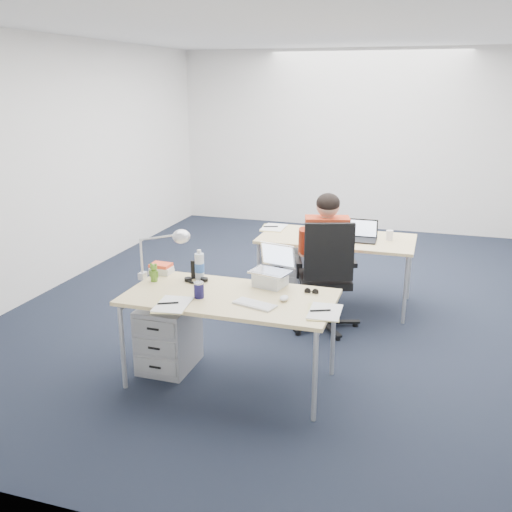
{
  "coord_description": "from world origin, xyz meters",
  "views": [
    {
      "loc": [
        1.13,
        -5.7,
        2.29
      ],
      "look_at": [
        -0.29,
        -1.21,
        0.85
      ],
      "focal_mm": 40.0,
      "sensor_mm": 36.0,
      "label": 1
    }
  ],
  "objects_px": {
    "drawer_pedestal_far": "(285,275)",
    "computer_mouse": "(284,298)",
    "water_bottle": "(199,264)",
    "dark_laptop": "(361,230)",
    "wireless_keyboard": "(255,304)",
    "book_stack": "(161,268)",
    "seated_person": "(325,258)",
    "cordless_phone": "(194,269)",
    "far_cup": "(389,235)",
    "desk_near": "(230,301)",
    "office_chair": "(324,298)",
    "bear_figurine": "(154,272)",
    "desk_lamp": "(157,253)",
    "can_koozie": "(199,290)",
    "headphones": "(196,279)",
    "drawer_pedestal_near": "(169,336)",
    "sunglasses": "(311,292)",
    "silver_laptop": "(270,267)",
    "desk_far": "(337,242)"
  },
  "relations": [
    {
      "from": "headphones",
      "to": "book_stack",
      "type": "distance_m",
      "value": 0.38
    },
    {
      "from": "can_koozie",
      "to": "water_bottle",
      "type": "relative_size",
      "value": 0.5
    },
    {
      "from": "desk_lamp",
      "to": "drawer_pedestal_far",
      "type": "bearing_deg",
      "value": 54.58
    },
    {
      "from": "seated_person",
      "to": "book_stack",
      "type": "distance_m",
      "value": 1.63
    },
    {
      "from": "silver_laptop",
      "to": "headphones",
      "type": "xyz_separation_m",
      "value": [
        -0.61,
        -0.08,
        -0.14
      ]
    },
    {
      "from": "sunglasses",
      "to": "book_stack",
      "type": "bearing_deg",
      "value": 175.59
    },
    {
      "from": "can_koozie",
      "to": "book_stack",
      "type": "relative_size",
      "value": 0.67
    },
    {
      "from": "drawer_pedestal_near",
      "to": "book_stack",
      "type": "distance_m",
      "value": 0.58
    },
    {
      "from": "seated_person",
      "to": "computer_mouse",
      "type": "distance_m",
      "value": 1.39
    },
    {
      "from": "cordless_phone",
      "to": "far_cup",
      "type": "xyz_separation_m",
      "value": [
        1.45,
        1.7,
        -0.02
      ]
    },
    {
      "from": "desk_near",
      "to": "can_koozie",
      "type": "xyz_separation_m",
      "value": [
        -0.2,
        -0.11,
        0.11
      ]
    },
    {
      "from": "water_bottle",
      "to": "far_cup",
      "type": "relative_size",
      "value": 2.45
    },
    {
      "from": "desk_near",
      "to": "desk_lamp",
      "type": "bearing_deg",
      "value": 168.25
    },
    {
      "from": "desk_far",
      "to": "drawer_pedestal_near",
      "type": "distance_m",
      "value": 2.18
    },
    {
      "from": "desk_far",
      "to": "seated_person",
      "type": "height_order",
      "value": "seated_person"
    },
    {
      "from": "computer_mouse",
      "to": "water_bottle",
      "type": "xyz_separation_m",
      "value": [
        -0.79,
        0.26,
        0.11
      ]
    },
    {
      "from": "drawer_pedestal_far",
      "to": "computer_mouse",
      "type": "distance_m",
      "value": 1.97
    },
    {
      "from": "computer_mouse",
      "to": "headphones",
      "type": "xyz_separation_m",
      "value": [
        -0.8,
        0.2,
        -0.0
      ]
    },
    {
      "from": "cordless_phone",
      "to": "computer_mouse",
      "type": "bearing_deg",
      "value": -9.61
    },
    {
      "from": "computer_mouse",
      "to": "desk_lamp",
      "type": "distance_m",
      "value": 1.13
    },
    {
      "from": "water_bottle",
      "to": "book_stack",
      "type": "height_order",
      "value": "water_bottle"
    },
    {
      "from": "desk_near",
      "to": "seated_person",
      "type": "relative_size",
      "value": 1.22
    },
    {
      "from": "desk_far",
      "to": "wireless_keyboard",
      "type": "relative_size",
      "value": 5.03
    },
    {
      "from": "seated_person",
      "to": "headphones",
      "type": "height_order",
      "value": "seated_person"
    },
    {
      "from": "can_koozie",
      "to": "sunglasses",
      "type": "bearing_deg",
      "value": 23.76
    },
    {
      "from": "water_bottle",
      "to": "desk_near",
      "type": "bearing_deg",
      "value": -37.87
    },
    {
      "from": "silver_laptop",
      "to": "desk_lamp",
      "type": "distance_m",
      "value": 0.93
    },
    {
      "from": "desk_lamp",
      "to": "drawer_pedestal_near",
      "type": "bearing_deg",
      "value": -46.24
    },
    {
      "from": "book_stack",
      "to": "office_chair",
      "type": "bearing_deg",
      "value": 36.12
    },
    {
      "from": "drawer_pedestal_far",
      "to": "cordless_phone",
      "type": "height_order",
      "value": "cordless_phone"
    },
    {
      "from": "wireless_keyboard",
      "to": "computer_mouse",
      "type": "height_order",
      "value": "computer_mouse"
    },
    {
      "from": "cordless_phone",
      "to": "sunglasses",
      "type": "height_order",
      "value": "cordless_phone"
    },
    {
      "from": "computer_mouse",
      "to": "sunglasses",
      "type": "distance_m",
      "value": 0.27
    },
    {
      "from": "office_chair",
      "to": "sunglasses",
      "type": "relative_size",
      "value": 9.6
    },
    {
      "from": "sunglasses",
      "to": "desk_near",
      "type": "bearing_deg",
      "value": -158.77
    },
    {
      "from": "wireless_keyboard",
      "to": "desk_lamp",
      "type": "relative_size",
      "value": 0.68
    },
    {
      "from": "silver_laptop",
      "to": "book_stack",
      "type": "xyz_separation_m",
      "value": [
        -0.98,
        0.02,
        -0.12
      ]
    },
    {
      "from": "book_stack",
      "to": "drawer_pedestal_near",
      "type": "bearing_deg",
      "value": -55.75
    },
    {
      "from": "wireless_keyboard",
      "to": "water_bottle",
      "type": "distance_m",
      "value": 0.75
    },
    {
      "from": "book_stack",
      "to": "sunglasses",
      "type": "height_order",
      "value": "book_stack"
    },
    {
      "from": "bear_figurine",
      "to": "book_stack",
      "type": "bearing_deg",
      "value": 86.18
    },
    {
      "from": "desk_near",
      "to": "drawer_pedestal_near",
      "type": "relative_size",
      "value": 2.91
    },
    {
      "from": "sunglasses",
      "to": "desk_lamp",
      "type": "height_order",
      "value": "desk_lamp"
    },
    {
      "from": "silver_laptop",
      "to": "wireless_keyboard",
      "type": "bearing_deg",
      "value": -76.17
    },
    {
      "from": "headphones",
      "to": "cordless_phone",
      "type": "distance_m",
      "value": 0.11
    },
    {
      "from": "water_bottle",
      "to": "dark_laptop",
      "type": "relative_size",
      "value": 0.81
    },
    {
      "from": "office_chair",
      "to": "dark_laptop",
      "type": "xyz_separation_m",
      "value": [
        0.24,
        0.64,
        0.53
      ]
    },
    {
      "from": "wireless_keyboard",
      "to": "dark_laptop",
      "type": "relative_size",
      "value": 1.03
    },
    {
      "from": "computer_mouse",
      "to": "cordless_phone",
      "type": "relative_size",
      "value": 0.69
    },
    {
      "from": "drawer_pedestal_near",
      "to": "computer_mouse",
      "type": "bearing_deg",
      "value": -3.29
    }
  ]
}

